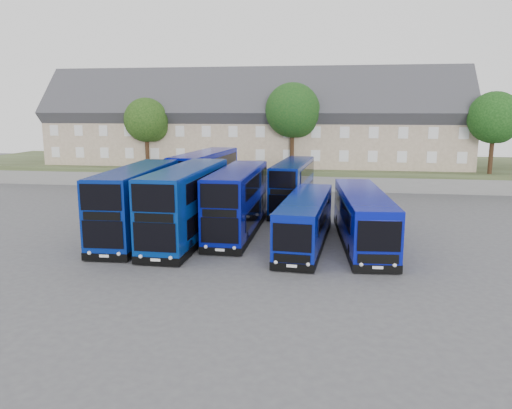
% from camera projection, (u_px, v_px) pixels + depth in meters
% --- Properties ---
extents(ground, '(120.00, 120.00, 0.00)m').
position_uv_depth(ground, '(223.00, 254.00, 29.57)').
color(ground, '#4C4C51').
rests_on(ground, ground).
extents(retaining_wall, '(70.00, 0.40, 1.50)m').
position_uv_depth(retaining_wall, '(272.00, 183.00, 52.73)').
color(retaining_wall, slate).
rests_on(retaining_wall, ground).
extents(earth_bank, '(80.00, 20.00, 2.00)m').
position_uv_depth(earth_bank, '(281.00, 169.00, 62.39)').
color(earth_bank, '#3E4929').
rests_on(earth_bank, ground).
extents(terrace_row, '(48.00, 10.40, 11.20)m').
position_uv_depth(terrace_row, '(252.00, 125.00, 57.89)').
color(terrace_row, tan).
rests_on(terrace_row, earth_bank).
extents(dd_front_left, '(3.18, 11.70, 4.61)m').
position_uv_depth(dd_front_left, '(137.00, 204.00, 33.00)').
color(dd_front_left, navy).
rests_on(dd_front_left, ground).
extents(dd_front_mid, '(2.90, 11.90, 4.71)m').
position_uv_depth(dd_front_mid, '(187.00, 205.00, 32.36)').
color(dd_front_mid, navy).
rests_on(dd_front_mid, ground).
extents(dd_front_right, '(2.60, 11.16, 4.43)m').
position_uv_depth(dd_front_right, '(238.00, 202.00, 33.96)').
color(dd_front_right, '#070F87').
rests_on(dd_front_right, ground).
extents(dd_rear_left, '(3.70, 11.88, 4.65)m').
position_uv_depth(dd_rear_left, '(205.00, 179.00, 44.39)').
color(dd_rear_left, '#070F8A').
rests_on(dd_rear_left, ground).
extents(dd_rear_right, '(3.15, 10.38, 4.07)m').
position_uv_depth(dd_rear_right, '(293.00, 187.00, 42.02)').
color(dd_rear_right, navy).
rests_on(dd_rear_right, ground).
extents(coach_east_a, '(3.17, 11.40, 3.08)m').
position_uv_depth(coach_east_a, '(305.00, 222.00, 31.12)').
color(coach_east_a, '#081899').
rests_on(coach_east_a, ground).
extents(coach_east_b, '(3.49, 12.32, 3.32)m').
position_uv_depth(coach_east_b, '(363.00, 219.00, 31.40)').
color(coach_east_b, '#0812A4').
rests_on(coach_east_b, ground).
extents(tree_west, '(4.80, 4.80, 7.65)m').
position_uv_depth(tree_west, '(148.00, 122.00, 54.64)').
color(tree_west, '#382314').
rests_on(tree_west, earth_bank).
extents(tree_mid, '(5.76, 5.76, 9.18)m').
position_uv_depth(tree_mid, '(294.00, 112.00, 52.58)').
color(tree_mid, '#382314').
rests_on(tree_mid, earth_bank).
extents(tree_east, '(5.12, 5.12, 8.16)m').
position_uv_depth(tree_east, '(495.00, 120.00, 49.29)').
color(tree_east, '#382314').
rests_on(tree_east, earth_bank).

